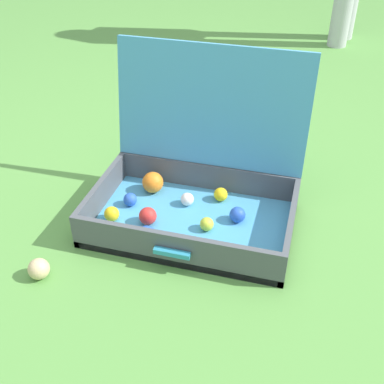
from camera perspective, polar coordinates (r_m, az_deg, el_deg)
ground_plane at (r=1.66m, az=0.39°, el=-2.65°), size 16.00×16.00×0.00m
open_suitcase at (r=1.60m, az=0.40°, el=0.99°), size 0.66×0.51×0.53m
stray_ball_on_grass at (r=1.48m, az=-17.72°, el=-8.67°), size 0.06×0.06×0.06m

